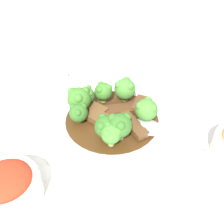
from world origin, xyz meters
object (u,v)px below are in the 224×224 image
broccoli_floret_0 (106,126)px  broccoli_floret_8 (146,109)px  beef_strip_1 (95,109)px  broccoli_floret_1 (79,99)px  broccoli_floret_2 (87,94)px  broccoli_floret_3 (111,134)px  serving_spoon (155,130)px  beef_strip_3 (140,104)px  main_plate (112,121)px  broccoli_floret_4 (79,112)px  side_bowl_kimchi (8,186)px  beef_strip_2 (103,120)px  broccoli_floret_6 (103,91)px  broccoli_floret_5 (125,88)px  beef_strip_0 (132,126)px  broccoli_floret_7 (120,125)px  beef_strip_4 (123,109)px  sauce_dish (55,75)px

broccoli_floret_0 → broccoli_floret_8: size_ratio=0.85×
beef_strip_1 → broccoli_floret_1: broccoli_floret_1 is taller
broccoli_floret_2 → broccoli_floret_3: same height
beef_strip_1 → serving_spoon: (-0.02, 0.13, 0.00)m
beef_strip_3 → broccoli_floret_0: (0.12, -0.01, 0.02)m
serving_spoon → beef_strip_3: bearing=-128.4°
main_plate → broccoli_floret_4: size_ratio=7.67×
beef_strip_3 → side_bowl_kimchi: bearing=-11.1°
beef_strip_2 → broccoli_floret_4: broccoli_floret_4 is taller
broccoli_floret_3 → broccoli_floret_1: bearing=-109.8°
broccoli_floret_1 → side_bowl_kimchi: bearing=9.8°
broccoli_floret_6 → broccoli_floret_5: bearing=133.9°
beef_strip_0 → broccoli_floret_0: broccoli_floret_0 is taller
broccoli_floret_2 → broccoli_floret_7: (0.04, 0.11, 0.01)m
beef_strip_4 → broccoli_floret_0: broccoli_floret_0 is taller
beef_strip_4 → side_bowl_kimchi: side_bowl_kimchi is taller
beef_strip_0 → broccoli_floret_6: 0.11m
beef_strip_4 → serving_spoon: bearing=79.0°
broccoli_floret_2 → broccoli_floret_5: (-0.06, 0.05, 0.00)m
beef_strip_0 → beef_strip_3: bearing=-161.3°
main_plate → broccoli_floret_7: size_ratio=5.63×
broccoli_floret_4 → beef_strip_2: bearing=121.5°
beef_strip_0 → broccoli_floret_3: size_ratio=1.74×
broccoli_floret_3 → broccoli_floret_4: broccoli_floret_3 is taller
main_plate → broccoli_floret_8: bearing=115.3°
beef_strip_2 → broccoli_floret_7: size_ratio=1.26×
beef_strip_3 → broccoli_floret_7: broccoli_floret_7 is taller
broccoli_floret_6 → beef_strip_0: bearing=69.6°
broccoli_floret_8 → serving_spoon: 0.04m
beef_strip_0 → broccoli_floret_0: 0.06m
sauce_dish → side_bowl_kimchi: bearing=33.9°
beef_strip_4 → broccoli_floret_6: (-0.00, -0.05, 0.02)m
sauce_dish → beef_strip_2: bearing=69.3°
beef_strip_1 → broccoli_floret_8: bearing=108.5°
side_bowl_kimchi → broccoli_floret_7: bearing=158.5°
broccoli_floret_8 → broccoli_floret_6: bearing=-92.1°
beef_strip_1 → main_plate: bearing=97.1°
beef_strip_1 → broccoli_floret_7: bearing=68.7°
beef_strip_0 → serving_spoon: (-0.02, 0.04, -0.00)m
broccoli_floret_4 → sauce_dish: (-0.11, -0.18, -0.04)m
serving_spoon → broccoli_floret_5: bearing=-116.2°
beef_strip_4 → broccoli_floret_0: bearing=11.6°
broccoli_floret_8 → side_bowl_kimchi: 0.28m
beef_strip_0 → broccoli_floret_5: size_ratio=1.52×
beef_strip_1 → beef_strip_4: (-0.04, 0.05, -0.00)m
beef_strip_1 → side_bowl_kimchi: bearing=2.5°
broccoli_floret_4 → side_bowl_kimchi: broccoli_floret_4 is taller
broccoli_floret_4 → broccoli_floret_8: 0.13m
beef_strip_3 → broccoli_floret_2: 0.12m
broccoli_floret_0 → serving_spoon: 0.10m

